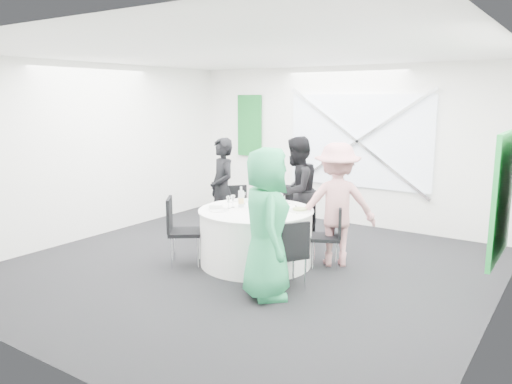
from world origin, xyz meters
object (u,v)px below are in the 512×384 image
Objects in this scene: person_man_back_left at (222,190)px; green_water_bottle at (266,201)px; chair_back_left at (237,209)px; chair_front_left at (178,226)px; banquet_table at (256,236)px; clear_water_bottle at (241,199)px; chair_back_right at (332,232)px; person_man_back at (296,191)px; person_woman_green at (266,224)px; person_woman_pink at (336,205)px; chair_back at (293,210)px; chair_front_right at (291,250)px.

green_water_bottle is at bearing 4.75° from person_man_back_left.
chair_front_left reaches higher than chair_back_left.
clear_water_bottle is at bearing 178.19° from banquet_table.
clear_water_bottle is (0.58, 0.64, 0.33)m from chair_front_left.
person_man_back_left reaches higher than chair_back_right.
person_woman_green reaches higher than person_man_back.
chair_back_left is at bearing 129.45° from clear_water_bottle.
chair_front_left is 2.15m from person_woman_pink.
chair_back reaches higher than chair_front_right.
person_man_back is (1.08, 0.46, 0.02)m from person_man_back_left.
banquet_table is 0.95× the size of person_man_back_left.
person_woman_green is (0.74, -2.01, 0.02)m from person_man_back.
chair_back_left is 2.90× the size of green_water_bottle.
green_water_bottle is at bearing -83.18° from chair_back.
person_man_back is at bearing -30.13° from chair_back_left.
chair_front_right is 1.92m from person_man_back.
person_man_back is at bearing -62.70° from chair_front_left.
green_water_bottle is at bearing -89.33° from chair_back_right.
green_water_bottle is at bearing 6.39° from clear_water_bottle.
person_man_back_left is 0.98× the size of person_man_back.
chair_back is 1.03× the size of chair_back_left.
chair_front_left is at bearing -135.27° from chair_back_left.
chair_back_right reaches higher than banquet_table.
person_woman_green is at bearing -42.24° from clear_water_bottle.
green_water_bottle is 1.03× the size of clear_water_bottle.
clear_water_bottle is at bearing -79.44° from chair_front_left.
green_water_bottle reaches higher than chair_back_left.
chair_back is at bearing 100.83° from green_water_bottle.
person_woman_green reaches higher than chair_back_right.
chair_back is 1.06× the size of chair_back_right.
person_man_back_left is at bearing 153.61° from green_water_bottle.
chair_front_left is 0.93m from clear_water_bottle.
banquet_table is at bearing -90.00° from chair_front_left.
person_woman_green is 5.77× the size of green_water_bottle.
person_man_back_left is at bearing 176.36° from chair_back_left.
chair_back_left is at bearing 143.95° from green_water_bottle.
person_woman_green is (1.82, -1.55, 0.04)m from person_man_back_left.
banquet_table is 0.52m from green_water_bottle.
chair_back_left is 1.02m from person_man_back.
green_water_bottle is at bearing 7.06° from person_man_back.
person_man_back reaches higher than clear_water_bottle.
banquet_table is 1.04m from chair_front_right.
person_woman_pink is at bearing -149.48° from chair_front_right.
chair_back_left is at bearing -34.03° from chair_front_left.
person_woman_pink is (-0.00, 0.14, 0.35)m from chair_back_right.
chair_front_right reaches higher than banquet_table.
chair_back_right is at bearing -40.08° from chair_back.
person_man_back is at bearing -19.35° from person_woman_green.
chair_front_right is at bearing -65.09° from chair_back.
green_water_bottle is (0.13, 0.05, 0.50)m from banquet_table.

